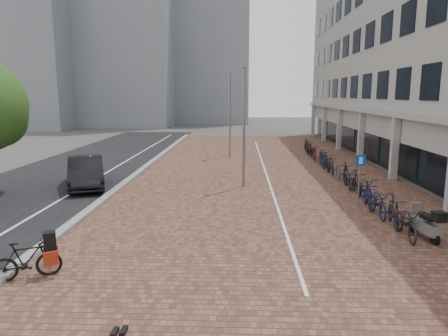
{
  "coord_description": "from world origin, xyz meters",
  "views": [
    {
      "loc": [
        0.66,
        -11.46,
        4.46
      ],
      "look_at": [
        0.0,
        6.0,
        1.3
      ],
      "focal_mm": 32.62,
      "sensor_mm": 36.0,
      "label": 1
    }
  ],
  "objects_px": {
    "hero_bike": "(26,260)",
    "parking_sign": "(360,173)",
    "car_dark": "(86,172)",
    "scooter_front": "(425,223)"
  },
  "relations": [
    {
      "from": "hero_bike",
      "to": "parking_sign",
      "type": "xyz_separation_m",
      "value": [
        9.96,
        6.9,
        0.89
      ]
    },
    {
      "from": "hero_bike",
      "to": "parking_sign",
      "type": "distance_m",
      "value": 12.15
    },
    {
      "from": "car_dark",
      "to": "hero_bike",
      "type": "relative_size",
      "value": 2.74
    },
    {
      "from": "hero_bike",
      "to": "scooter_front",
      "type": "relative_size",
      "value": 1.06
    },
    {
      "from": "hero_bike",
      "to": "scooter_front",
      "type": "height_order",
      "value": "hero_bike"
    },
    {
      "from": "hero_bike",
      "to": "scooter_front",
      "type": "xyz_separation_m",
      "value": [
        10.95,
        3.21,
        0.03
      ]
    },
    {
      "from": "car_dark",
      "to": "scooter_front",
      "type": "height_order",
      "value": "car_dark"
    },
    {
      "from": "car_dark",
      "to": "parking_sign",
      "type": "distance_m",
      "value": 12.65
    },
    {
      "from": "car_dark",
      "to": "scooter_front",
      "type": "bearing_deg",
      "value": -47.86
    },
    {
      "from": "scooter_front",
      "to": "parking_sign",
      "type": "relative_size",
      "value": 0.73
    }
  ]
}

